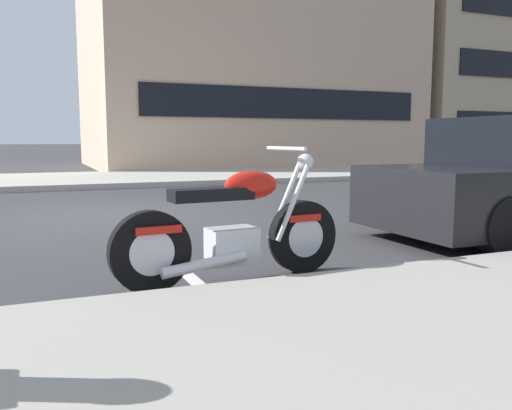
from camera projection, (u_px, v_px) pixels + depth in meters
ground_plane at (121, 216)px, 8.23m from camera, size 260.00×260.00×0.00m
sidewalk_far_curb at (428, 170)px, 19.31m from camera, size 120.00×5.00×0.14m
parking_stall_stripe at (191, 278)px, 4.55m from camera, size 0.12×2.20×0.01m
parked_motorcycle at (234, 230)px, 4.41m from camera, size 2.03×0.62×1.12m
townhouse_near_left at (238, 39)px, 23.73m from camera, size 12.95×10.37×11.27m
townhouse_far_uphill at (446, 84)px, 28.81m from camera, size 10.07×10.99×8.30m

